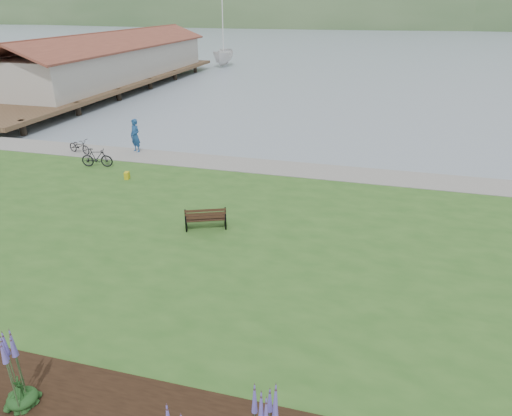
% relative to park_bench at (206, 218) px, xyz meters
% --- Properties ---
extents(ground, '(600.00, 600.00, 0.00)m').
position_rel_park_bench_xyz_m(ground, '(-0.22, 0.39, -0.86)').
color(ground, gray).
rests_on(ground, ground).
extents(lawn, '(34.00, 20.00, 0.40)m').
position_rel_park_bench_xyz_m(lawn, '(-0.22, -1.61, -0.66)').
color(lawn, '#2D5A1F').
rests_on(lawn, ground).
extents(shoreline_path, '(34.00, 2.20, 0.03)m').
position_rel_park_bench_xyz_m(shoreline_path, '(-0.22, 7.29, -0.44)').
color(shoreline_path, gray).
rests_on(shoreline_path, lawn).
extents(far_hillside, '(580.00, 80.00, 38.00)m').
position_rel_park_bench_xyz_m(far_hillside, '(19.78, 170.39, -0.86)').
color(far_hillside, '#385831').
rests_on(far_hillside, ground).
extents(pier_pavilion, '(8.00, 36.00, 5.40)m').
position_rel_park_bench_xyz_m(pier_pavilion, '(-20.22, 27.91, 1.78)').
color(pier_pavilion, '#4C3826').
rests_on(pier_pavilion, ground).
extents(park_bench, '(1.60, 1.12, 0.92)m').
position_rel_park_bench_xyz_m(park_bench, '(0.00, 0.00, 0.00)').
color(park_bench, black).
rests_on(park_bench, lawn).
extents(person, '(0.94, 0.82, 2.16)m').
position_rel_park_bench_xyz_m(person, '(-7.09, 7.89, 0.62)').
color(person, navy).
rests_on(person, lawn).
extents(bicycle_a, '(0.96, 1.66, 0.82)m').
position_rel_park_bench_xyz_m(bicycle_a, '(-9.97, 6.83, -0.05)').
color(bicycle_a, black).
rests_on(bicycle_a, lawn).
extents(bicycle_b, '(0.78, 1.64, 0.95)m').
position_rel_park_bench_xyz_m(bicycle_b, '(-7.77, 5.12, 0.02)').
color(bicycle_b, black).
rests_on(bicycle_b, lawn).
extents(sailboat, '(10.97, 11.14, 26.34)m').
position_rel_park_bench_xyz_m(sailboat, '(-15.20, 46.92, -0.86)').
color(sailboat, silver).
rests_on(sailboat, ground).
extents(pannier, '(0.27, 0.35, 0.33)m').
position_rel_park_bench_xyz_m(pannier, '(-5.46, 3.94, -0.29)').
color(pannier, gold).
rests_on(pannier, lawn).
extents(echium_4, '(0.62, 0.62, 2.21)m').
position_rel_park_bench_xyz_m(echium_4, '(-0.80, -8.53, 0.53)').
color(echium_4, '#153A16').
rests_on(echium_4, garden_bed).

